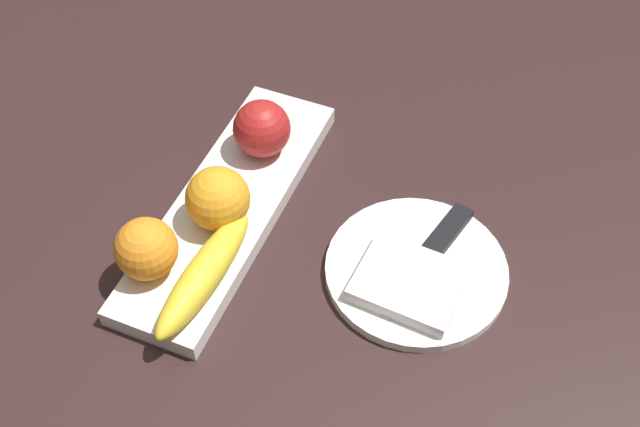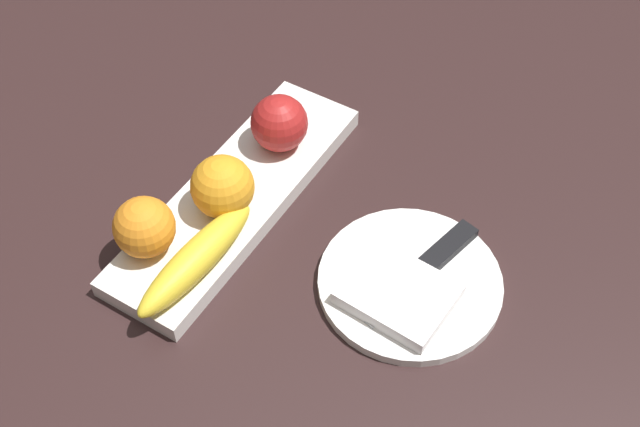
{
  "view_description": "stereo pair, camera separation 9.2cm",
  "coord_description": "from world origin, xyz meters",
  "views": [
    {
      "loc": [
        0.51,
        0.33,
        0.76
      ],
      "look_at": [
        -0.03,
        0.1,
        0.05
      ],
      "focal_mm": 45.7,
      "sensor_mm": 36.0,
      "label": 1
    },
    {
      "loc": [
        0.47,
        0.41,
        0.76
      ],
      "look_at": [
        -0.03,
        0.1,
        0.05
      ],
      "focal_mm": 45.7,
      "sensor_mm": 36.0,
      "label": 2
    }
  ],
  "objects": [
    {
      "name": "knife",
      "position": [
        -0.07,
        0.23,
        0.02
      ],
      "size": [
        0.18,
        0.06,
        0.01
      ],
      "rotation": [
        0.0,
        0.0,
        -0.23
      ],
      "color": "silver",
      "rests_on": "dinner_plate"
    },
    {
      "name": "fruit_tray",
      "position": [
        -0.03,
        -0.02,
        0.01
      ],
      "size": [
        0.39,
        0.12,
        0.02
      ],
      "primitive_type": "cube",
      "color": "silver",
      "rests_on": "ground_plane"
    },
    {
      "name": "dinner_plate",
      "position": [
        -0.03,
        0.22,
        0.01
      ],
      "size": [
        0.21,
        0.21,
        0.01
      ],
      "primitive_type": "cylinder",
      "color": "white",
      "rests_on": "ground_plane"
    },
    {
      "name": "folded_napkin",
      "position": [
        -0.0,
        0.22,
        0.02
      ],
      "size": [
        0.1,
        0.12,
        0.02
      ],
      "primitive_type": "cube",
      "rotation": [
        0.0,
        0.0,
        -0.06
      ],
      "color": "white",
      "rests_on": "dinner_plate"
    },
    {
      "name": "orange_near_banana",
      "position": [
        0.0,
        -0.01,
        0.06
      ],
      "size": [
        0.07,
        0.07,
        0.07
      ],
      "primitive_type": "sphere",
      "color": "orange",
      "rests_on": "fruit_tray"
    },
    {
      "name": "orange_near_apple",
      "position": [
        0.09,
        -0.05,
        0.06
      ],
      "size": [
        0.07,
        0.07,
        0.07
      ],
      "primitive_type": "sphere",
      "color": "orange",
      "rests_on": "fruit_tray"
    },
    {
      "name": "banana",
      "position": [
        0.09,
        0.01,
        0.04
      ],
      "size": [
        0.19,
        0.05,
        0.04
      ],
      "primitive_type": "ellipsoid",
      "rotation": [
        0.0,
        0.0,
        -0.06
      ],
      "color": "yellow",
      "rests_on": "fruit_tray"
    },
    {
      "name": "ground_plane",
      "position": [
        0.0,
        0.0,
        0.0
      ],
      "size": [
        2.4,
        2.4,
        0.0
      ],
      "primitive_type": "plane",
      "color": "black"
    },
    {
      "name": "apple",
      "position": [
        -0.12,
        -0.01,
        0.06
      ],
      "size": [
        0.07,
        0.07,
        0.07
      ],
      "primitive_type": "sphere",
      "color": "#A7201F",
      "rests_on": "fruit_tray"
    }
  ]
}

